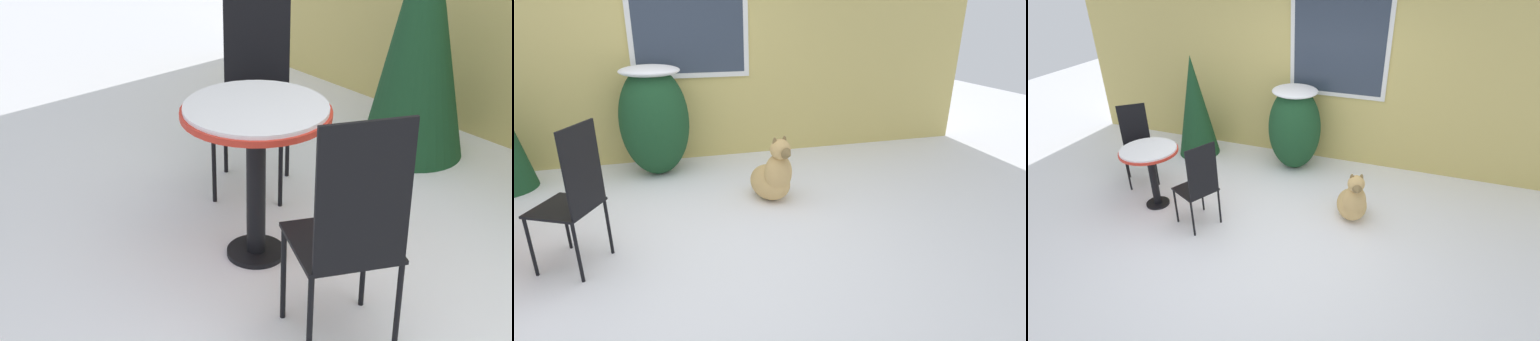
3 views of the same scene
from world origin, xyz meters
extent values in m
plane|color=white|center=(0.00, 0.00, 0.00)|extent=(16.00, 16.00, 0.00)
cube|color=tan|center=(0.00, 2.20, 1.50)|extent=(8.00, 0.06, 3.00)
cube|color=silver|center=(0.24, 2.16, 1.82)|extent=(1.39, 0.04, 1.61)
cube|color=#2D3847|center=(0.24, 2.14, 1.82)|extent=(1.27, 0.01, 1.49)
ellipsoid|color=#194223|center=(-0.24, 1.72, 0.62)|extent=(0.76, 0.72, 1.23)
ellipsoid|color=white|center=(-0.24, 1.72, 1.17)|extent=(0.64, 0.61, 0.12)
cube|color=black|center=(-0.86, -0.01, 0.47)|extent=(0.54, 0.54, 0.02)
cube|color=black|center=(-0.69, -0.10, 0.77)|extent=(0.18, 0.34, 0.60)
cylinder|color=black|center=(-0.94, 0.23, 0.23)|extent=(0.02, 0.02, 0.46)
cylinder|color=black|center=(-1.11, -0.09, 0.23)|extent=(0.02, 0.02, 0.46)
cylinder|color=black|center=(-0.62, 0.07, 0.23)|extent=(0.02, 0.02, 0.46)
cylinder|color=black|center=(-0.78, -0.26, 0.23)|extent=(0.02, 0.02, 0.46)
ellipsoid|color=tan|center=(0.83, 0.73, 0.17)|extent=(0.49, 0.57, 0.34)
ellipsoid|color=tan|center=(0.87, 0.59, 0.32)|extent=(0.34, 0.31, 0.37)
sphere|color=tan|center=(0.88, 0.56, 0.56)|extent=(0.20, 0.20, 0.20)
cone|color=brown|center=(0.92, 0.43, 0.55)|extent=(0.13, 0.10, 0.11)
ellipsoid|color=brown|center=(0.82, 0.56, 0.64)|extent=(0.05, 0.04, 0.09)
ellipsoid|color=brown|center=(0.93, 0.59, 0.64)|extent=(0.05, 0.04, 0.09)
ellipsoid|color=tan|center=(0.76, 0.94, 0.08)|extent=(0.14, 0.24, 0.07)
camera|label=1|loc=(0.91, -2.00, 2.12)|focal=55.00mm
camera|label=2|loc=(-0.13, -2.81, 1.72)|focal=28.00mm
camera|label=3|loc=(1.41, -3.35, 2.86)|focal=28.00mm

